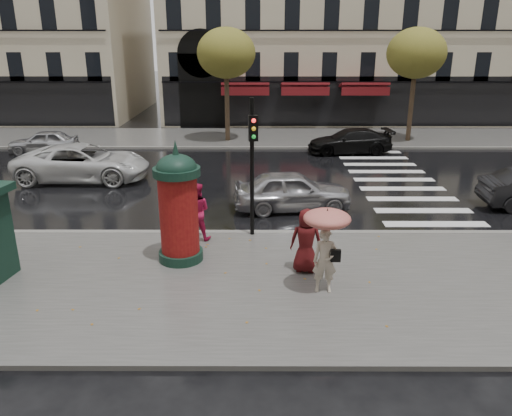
{
  "coord_description": "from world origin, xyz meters",
  "views": [
    {
      "loc": [
        -0.19,
        -12.13,
        6.22
      ],
      "look_at": [
        -0.23,
        1.5,
        1.46
      ],
      "focal_mm": 35.0,
      "sensor_mm": 36.0,
      "label": 1
    }
  ],
  "objects_px": {
    "woman_red": "(196,211)",
    "car_silver": "(292,191)",
    "morris_column": "(178,204)",
    "traffic_light": "(252,155)",
    "man_burgundy": "(306,241)",
    "car_far_silver": "(44,142)",
    "woman_umbrella": "(326,237)",
    "car_black": "(350,141)",
    "car_white": "(83,163)"
  },
  "relations": [
    {
      "from": "woman_red",
      "to": "car_silver",
      "type": "distance_m",
      "value": 4.49
    },
    {
      "from": "morris_column",
      "to": "car_silver",
      "type": "height_order",
      "value": "morris_column"
    },
    {
      "from": "morris_column",
      "to": "traffic_light",
      "type": "xyz_separation_m",
      "value": [
        2.03,
        1.83,
        0.97
      ]
    },
    {
      "from": "woman_red",
      "to": "traffic_light",
      "type": "bearing_deg",
      "value": -164.03
    },
    {
      "from": "man_burgundy",
      "to": "woman_red",
      "type": "bearing_deg",
      "value": -26.87
    },
    {
      "from": "man_burgundy",
      "to": "car_far_silver",
      "type": "relative_size",
      "value": 0.48
    },
    {
      "from": "woman_umbrella",
      "to": "car_far_silver",
      "type": "height_order",
      "value": "woman_umbrella"
    },
    {
      "from": "man_burgundy",
      "to": "car_black",
      "type": "bearing_deg",
      "value": -96.09
    },
    {
      "from": "woman_red",
      "to": "car_black",
      "type": "xyz_separation_m",
      "value": [
        6.98,
        12.6,
        -0.37
      ]
    },
    {
      "from": "woman_umbrella",
      "to": "morris_column",
      "type": "height_order",
      "value": "morris_column"
    },
    {
      "from": "woman_red",
      "to": "car_far_silver",
      "type": "xyz_separation_m",
      "value": [
        -9.91,
        12.6,
        -0.41
      ]
    },
    {
      "from": "man_burgundy",
      "to": "car_white",
      "type": "bearing_deg",
      "value": -37.54
    },
    {
      "from": "traffic_light",
      "to": "car_black",
      "type": "relative_size",
      "value": 0.95
    },
    {
      "from": "car_silver",
      "to": "woman_red",
      "type": "bearing_deg",
      "value": 128.18
    },
    {
      "from": "car_silver",
      "to": "traffic_light",
      "type": "bearing_deg",
      "value": 146.53
    },
    {
      "from": "morris_column",
      "to": "car_silver",
      "type": "distance_m",
      "value": 5.9
    },
    {
      "from": "morris_column",
      "to": "car_silver",
      "type": "bearing_deg",
      "value": 53.2
    },
    {
      "from": "traffic_light",
      "to": "car_black",
      "type": "xyz_separation_m",
      "value": [
        5.24,
        12.28,
        -2.09
      ]
    },
    {
      "from": "traffic_light",
      "to": "car_silver",
      "type": "height_order",
      "value": "traffic_light"
    },
    {
      "from": "woman_red",
      "to": "traffic_light",
      "type": "xyz_separation_m",
      "value": [
        1.75,
        0.32,
        1.72
      ]
    },
    {
      "from": "car_white",
      "to": "car_far_silver",
      "type": "xyz_separation_m",
      "value": [
        -4.01,
        5.51,
        -0.18
      ]
    },
    {
      "from": "woman_red",
      "to": "car_silver",
      "type": "height_order",
      "value": "woman_red"
    },
    {
      "from": "man_burgundy",
      "to": "traffic_light",
      "type": "bearing_deg",
      "value": -52.25
    },
    {
      "from": "car_white",
      "to": "car_black",
      "type": "distance_m",
      "value": 14.01
    },
    {
      "from": "woman_red",
      "to": "man_burgundy",
      "type": "bearing_deg",
      "value": 150.62
    },
    {
      "from": "woman_red",
      "to": "car_silver",
      "type": "bearing_deg",
      "value": -129.84
    },
    {
      "from": "morris_column",
      "to": "car_far_silver",
      "type": "distance_m",
      "value": 17.13
    },
    {
      "from": "woman_red",
      "to": "car_silver",
      "type": "xyz_separation_m",
      "value": [
        3.2,
        3.14,
        -0.29
      ]
    },
    {
      "from": "car_silver",
      "to": "man_burgundy",
      "type": "bearing_deg",
      "value": 173.76
    },
    {
      "from": "car_far_silver",
      "to": "car_silver",
      "type": "bearing_deg",
      "value": 47.11
    },
    {
      "from": "woman_red",
      "to": "morris_column",
      "type": "xyz_separation_m",
      "value": [
        -0.28,
        -1.52,
        0.74
      ]
    },
    {
      "from": "woman_red",
      "to": "car_white",
      "type": "height_order",
      "value": "woman_red"
    },
    {
      "from": "man_burgundy",
      "to": "morris_column",
      "type": "relative_size",
      "value": 0.51
    },
    {
      "from": "woman_umbrella",
      "to": "morris_column",
      "type": "xyz_separation_m",
      "value": [
        -3.85,
        1.85,
        0.2
      ]
    },
    {
      "from": "man_burgundy",
      "to": "morris_column",
      "type": "xyz_separation_m",
      "value": [
        -3.49,
        0.73,
        0.78
      ]
    },
    {
      "from": "man_burgundy",
      "to": "car_far_silver",
      "type": "distance_m",
      "value": 19.81
    },
    {
      "from": "morris_column",
      "to": "car_far_silver",
      "type": "xyz_separation_m",
      "value": [
        -9.63,
        14.12,
        -1.15
      ]
    },
    {
      "from": "car_silver",
      "to": "car_white",
      "type": "relative_size",
      "value": 0.75
    },
    {
      "from": "traffic_light",
      "to": "car_white",
      "type": "relative_size",
      "value": 0.74
    },
    {
      "from": "car_white",
      "to": "woman_red",
      "type": "bearing_deg",
      "value": -139.65
    },
    {
      "from": "man_burgundy",
      "to": "morris_column",
      "type": "height_order",
      "value": "morris_column"
    },
    {
      "from": "car_black",
      "to": "car_far_silver",
      "type": "distance_m",
      "value": 16.9
    },
    {
      "from": "traffic_light",
      "to": "car_white",
      "type": "xyz_separation_m",
      "value": [
        -7.65,
        6.78,
        -1.94
      ]
    },
    {
      "from": "traffic_light",
      "to": "car_silver",
      "type": "relative_size",
      "value": 1.0
    },
    {
      "from": "morris_column",
      "to": "woman_umbrella",
      "type": "bearing_deg",
      "value": -25.63
    },
    {
      "from": "car_black",
      "to": "car_far_silver",
      "type": "height_order",
      "value": "car_black"
    },
    {
      "from": "woman_red",
      "to": "morris_column",
      "type": "distance_m",
      "value": 1.71
    },
    {
      "from": "man_burgundy",
      "to": "car_silver",
      "type": "height_order",
      "value": "man_burgundy"
    },
    {
      "from": "morris_column",
      "to": "car_white",
      "type": "distance_m",
      "value": 10.33
    },
    {
      "from": "traffic_light",
      "to": "car_black",
      "type": "distance_m",
      "value": 13.51
    }
  ]
}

